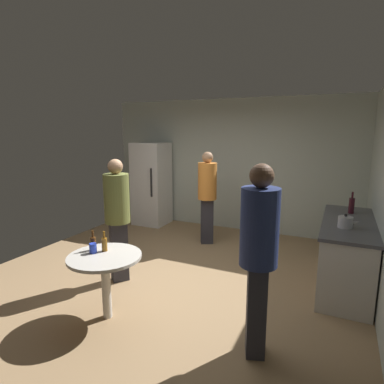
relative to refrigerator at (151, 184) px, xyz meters
The scene contains 13 objects.
ground_plane 2.91m from the refrigerator, 53.16° to the right, with size 5.20×5.20×0.10m, color #9E7C56.
wall_back 1.76m from the refrigerator, 14.63° to the left, with size 5.32×0.06×2.70m, color beige.
refrigerator is the anchor object (origin of this frame).
kitchen_counter 4.21m from the refrigerator, 20.05° to the right, with size 0.64×1.81×0.90m.
kettle 4.27m from the refrigerator, 24.60° to the right, with size 0.24×0.17×0.18m.
wine_bottle_on_counter 4.08m from the refrigerator, 13.76° to the right, with size 0.08×0.08×0.31m.
foreground_table 3.73m from the refrigerator, 65.88° to the right, with size 0.80×0.80×0.73m.
beer_bottle_amber 3.59m from the refrigerator, 66.40° to the right, with size 0.06×0.06×0.23m.
beer_bottle_brown 3.57m from the refrigerator, 68.60° to the right, with size 0.06×0.06×0.23m.
plastic_cup_blue 3.66m from the refrigerator, 68.14° to the right, with size 0.08×0.08×0.11m, color blue.
person_in_orange_shirt 1.75m from the refrigerator, 22.78° to the right, with size 0.46×0.46×1.69m.
person_in_olive_shirt 2.80m from the refrigerator, 67.38° to the right, with size 0.48×0.48×1.70m.
person_in_navy_shirt 4.57m from the refrigerator, 46.01° to the right, with size 0.43×0.43×1.80m.
Camera 1 is at (2.13, -3.79, 2.08)m, focal length 30.15 mm.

